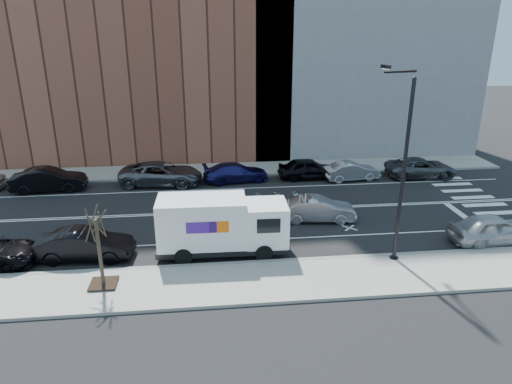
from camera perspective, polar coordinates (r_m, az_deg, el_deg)
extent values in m
plane|color=black|center=(29.20, -1.64, -2.38)|extent=(120.00, 120.00, 0.00)
cube|color=gray|center=(21.32, 0.36, -11.16)|extent=(44.00, 3.60, 0.15)
cube|color=gray|center=(37.45, -2.76, 2.82)|extent=(44.00, 3.60, 0.15)
cube|color=gray|center=(22.86, -0.17, -8.82)|extent=(44.00, 0.25, 0.17)
cube|color=gray|center=(35.73, -2.57, 1.99)|extent=(44.00, 0.25, 0.17)
cube|color=brown|center=(42.93, -15.01, 19.20)|extent=(26.00, 10.00, 22.00)
cube|color=slate|center=(44.86, 13.03, 21.92)|extent=(20.00, 10.00, 26.00)
cylinder|color=black|center=(22.54, 17.93, 1.96)|extent=(0.18, 0.18, 9.00)
cylinder|color=black|center=(24.20, 16.82, -8.00)|extent=(0.44, 0.44, 0.20)
sphere|color=black|center=(21.66, 19.20, 13.21)|extent=(0.20, 0.20, 0.20)
cylinder|color=black|center=(23.20, 17.46, 14.15)|extent=(0.11, 3.49, 0.48)
cube|color=black|center=(24.75, 15.92, 14.84)|extent=(0.25, 0.80, 0.18)
cube|color=#FFF2CC|center=(24.76, 15.90, 14.61)|extent=(0.18, 0.55, 0.03)
cube|color=black|center=(22.02, -18.51, -10.75)|extent=(1.20, 1.20, 0.04)
cylinder|color=#382B1E|center=(21.31, -18.96, -7.22)|extent=(0.16, 0.16, 3.20)
cylinder|color=#382B1E|center=(20.68, -18.72, -3.75)|extent=(0.06, 0.80, 1.44)
cylinder|color=#382B1E|center=(20.93, -19.05, -3.51)|extent=(0.81, 0.31, 1.19)
cylinder|color=#382B1E|center=(20.91, -19.85, -3.62)|extent=(0.58, 0.76, 1.50)
cylinder|color=#382B1E|center=(20.65, -20.02, -3.94)|extent=(0.47, 0.61, 1.37)
cylinder|color=#382B1E|center=(20.50, -19.32, -4.03)|extent=(0.72, 0.29, 1.13)
cube|color=black|center=(23.83, -4.34, -6.57)|extent=(6.57, 2.34, 0.32)
cube|color=white|center=(23.46, 1.27, -3.83)|extent=(2.15, 2.31, 2.11)
cube|color=black|center=(23.48, 3.88, -3.02)|extent=(0.10, 1.95, 1.00)
cube|color=black|center=(22.29, 1.60, -4.27)|extent=(1.16, 0.07, 0.74)
cube|color=black|center=(24.39, 0.97, -2.07)|extent=(1.16, 0.07, 0.74)
cube|color=black|center=(24.04, 3.71, -6.03)|extent=(0.20, 2.11, 0.37)
cube|color=white|center=(23.27, -6.76, -3.62)|extent=(4.47, 2.40, 2.42)
cube|color=#47198C|center=(22.12, -6.84, -4.46)|extent=(1.47, 0.05, 0.58)
cube|color=orange|center=(22.11, -4.65, -4.40)|extent=(0.95, 0.04, 0.58)
cube|color=#47198C|center=(24.29, -6.72, -2.17)|extent=(1.47, 0.05, 0.58)
cube|color=orange|center=(24.28, -4.73, -2.11)|extent=(0.95, 0.04, 0.58)
cylinder|color=black|center=(23.02, 1.01, -7.61)|extent=(0.89, 0.31, 0.88)
cylinder|color=black|center=(24.89, 0.49, -5.38)|extent=(0.89, 0.31, 0.88)
cylinder|color=black|center=(22.97, -9.06, -7.94)|extent=(0.89, 0.31, 0.88)
cylinder|color=black|center=(24.85, -8.77, -5.67)|extent=(0.89, 0.31, 0.88)
imported|color=black|center=(35.69, -24.48, 1.41)|extent=(5.21, 2.16, 1.68)
imported|color=#575A5F|center=(34.57, -11.78, 2.27)|extent=(6.28, 3.40, 1.67)
imported|color=navy|center=(34.58, -2.56, 2.46)|extent=(5.13, 2.64, 1.42)
imported|color=black|center=(35.42, 6.60, 2.92)|extent=(4.69, 1.89, 1.60)
imported|color=#AEAEB3|center=(35.66, 11.86, 2.57)|extent=(4.40, 1.96, 1.40)
imported|color=#45474C|center=(37.86, 19.90, 2.88)|extent=(5.52, 2.79, 1.49)
imported|color=#9B9B9F|center=(27.78, 7.76, -2.13)|extent=(4.61, 2.04, 1.47)
imported|color=black|center=(24.61, -20.57, -6.19)|extent=(4.82, 1.93, 1.56)
imported|color=#B8B9BE|center=(27.86, 27.53, -4.11)|extent=(4.84, 2.18, 1.62)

